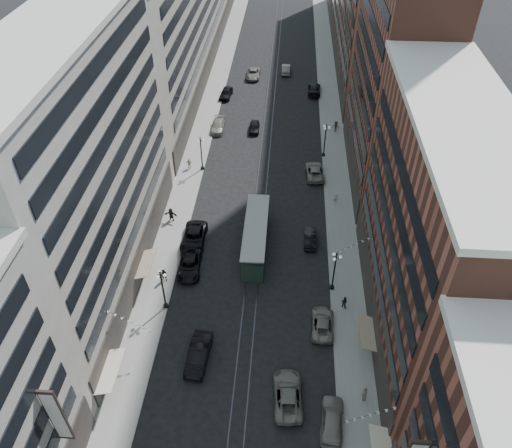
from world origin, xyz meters
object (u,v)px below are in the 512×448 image
(lamppost_sw_mid, at_px, (201,152))
(pedestrian_2, at_px, (164,275))
(lamppost_sw_far, at_px, (163,288))
(pedestrian_6, at_px, (189,164))
(car_8, at_px, (218,126))
(car_extra_0, at_px, (322,323))
(car_extra_1, at_px, (288,395))
(car_5, at_px, (199,354))
(car_extra_2, at_px, (253,74))
(car_10, at_px, (310,238))
(car_4, at_px, (332,420))
(car_2, at_px, (190,265))
(car_13, at_px, (254,127))
(car_9, at_px, (226,93))
(pedestrian_8, at_px, (336,197))
(pedestrian_7, at_px, (344,302))
(lamppost_se_mid, at_px, (325,139))
(pedestrian_4, at_px, (364,394))
(car_7, at_px, (194,237))
(car_14, at_px, (286,69))
(car_12, at_px, (314,89))
(lamppost_se_far, at_px, (334,270))
(car_11, at_px, (315,171))
(pedestrian_5, at_px, (171,215))
(pedestrian_9, at_px, (336,126))
(streetcar, at_px, (256,237))

(lamppost_sw_mid, bearing_deg, pedestrian_2, -92.26)
(lamppost_sw_far, distance_m, pedestrian_6, 27.19)
(lamppost_sw_mid, height_order, car_8, lamppost_sw_mid)
(car_extra_0, height_order, car_extra_1, car_extra_1)
(car_5, bearing_deg, pedestrian_2, 122.55)
(car_extra_2, bearing_deg, car_10, -76.47)
(car_4, distance_m, car_5, 14.21)
(car_2, xyz_separation_m, car_extra_0, (15.45, -7.50, -0.08))
(lamppost_sw_far, distance_m, car_13, 39.86)
(lamppost_sw_far, bearing_deg, car_9, 89.11)
(pedestrian_8, bearing_deg, car_8, -49.46)
(pedestrian_7, distance_m, pedestrian_8, 18.89)
(lamppost_se_mid, distance_m, car_extra_2, 31.38)
(pedestrian_4, height_order, car_extra_2, pedestrian_4)
(car_2, bearing_deg, car_7, 89.67)
(car_14, xyz_separation_m, car_extra_1, (1.84, -73.29, 0.00))
(car_extra_0, bearing_deg, lamppost_sw_far, -3.09)
(car_8, xyz_separation_m, car_13, (6.20, 0.12, -0.04))
(lamppost_se_mid, bearing_deg, pedestrian_6, -166.31)
(car_12, relative_size, pedestrian_7, 3.75)
(lamppost_se_mid, bearing_deg, car_extra_0, -92.19)
(lamppost_sw_mid, height_order, car_10, lamppost_sw_mid)
(car_7, distance_m, car_extra_0, 20.03)
(lamppost_se_far, bearing_deg, lamppost_se_mid, 90.00)
(car_11, xyz_separation_m, pedestrian_7, (2.70, -25.27, 0.14))
(car_8, relative_size, car_11, 0.92)
(lamppost_sw_far, xyz_separation_m, pedestrian_7, (19.57, 1.33, -2.18))
(lamppost_sw_mid, xyz_separation_m, pedestrian_4, (20.67, -36.77, -2.04))
(car_9, distance_m, car_extra_0, 55.41)
(lamppost_se_far, xyz_separation_m, car_extra_0, (-1.28, -5.58, -2.41))
(lamppost_se_far, relative_size, car_7, 0.91)
(pedestrian_5, distance_m, car_extra_1, 29.56)
(pedestrian_9, relative_size, car_extra_0, 0.37)
(car_11, distance_m, pedestrian_6, 18.84)
(lamppost_sw_mid, relative_size, pedestrian_7, 3.59)
(streetcar, bearing_deg, car_9, 101.62)
(car_5, height_order, pedestrian_6, pedestrian_6)
(car_extra_2, bearing_deg, lamppost_se_far, -75.82)
(car_9, xyz_separation_m, pedestrian_9, (19.86, -11.71, 0.25))
(car_7, bearing_deg, pedestrian_2, -107.81)
(car_2, bearing_deg, pedestrian_4, -43.19)
(lamppost_se_far, relative_size, car_8, 1.08)
(streetcar, xyz_separation_m, car_9, (-8.40, 40.86, -0.77))
(pedestrian_6, height_order, pedestrian_8, pedestrian_6)
(car_9, relative_size, car_14, 1.00)
(car_2, relative_size, car_extra_1, 0.96)
(streetcar, bearing_deg, car_extra_2, 94.49)
(car_2, xyz_separation_m, car_5, (3.03, -12.35, 0.12))
(lamppost_se_far, height_order, lamppost_se_mid, same)
(lamppost_se_mid, distance_m, streetcar, 23.42)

